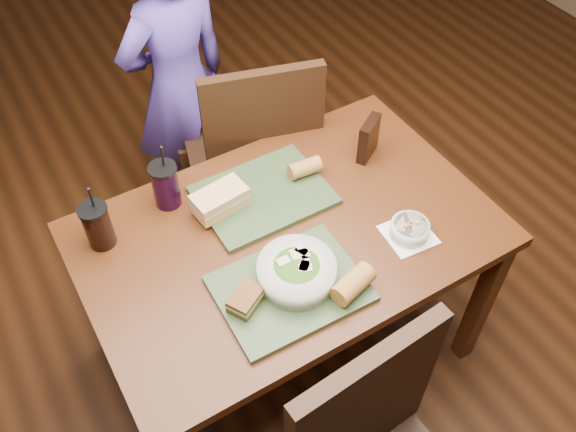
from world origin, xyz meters
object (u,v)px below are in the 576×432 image
object	(u,v)px
baguette_near	(353,284)
cup_cola	(98,225)
dining_table	(288,248)
chair_far	(252,153)
tray_near	(290,288)
tray_far	(263,195)
chip_bag	(369,139)
sandwich_far	(220,200)
cup_berry	(166,185)
sandwich_near	(246,300)
diner	(179,85)
salad_bowl	(297,271)
baguette_far	(305,168)
soup_bowl	(410,229)

from	to	relation	value
baguette_near	cup_cola	distance (m)	0.79
dining_table	chair_far	bearing A→B (deg)	73.55
tray_near	tray_far	size ratio (longest dim) A/B	1.00
chip_bag	tray_near	bearing A→B (deg)	-178.15
sandwich_far	cup_berry	distance (m)	0.18
tray_far	sandwich_near	size ratio (longest dim) A/B	3.41
sandwich_far	diner	bearing A→B (deg)	76.26
diner	salad_bowl	world-z (taller)	diner
baguette_far	tray_near	bearing A→B (deg)	-127.24
tray_far	salad_bowl	distance (m)	0.37
salad_bowl	baguette_near	world-z (taller)	salad_bowl
salad_bowl	baguette_far	distance (m)	0.44
tray_near	salad_bowl	world-z (taller)	salad_bowl
salad_bowl	soup_bowl	xyz separation A→B (m)	(0.40, -0.03, -0.03)
baguette_near	cup_berry	world-z (taller)	cup_berry
baguette_far	salad_bowl	bearing A→B (deg)	-125.15
sandwich_far	cup_cola	world-z (taller)	cup_cola
tray_far	soup_bowl	xyz separation A→B (m)	(0.31, -0.38, 0.02)
chair_far	salad_bowl	bearing A→B (deg)	-108.37
dining_table	sandwich_far	distance (m)	0.27
tray_far	sandwich_near	bearing A→B (deg)	-125.86
sandwich_far	cup_cola	xyz separation A→B (m)	(-0.37, 0.07, 0.03)
tray_far	sandwich_far	bearing A→B (deg)	173.65
soup_bowl	sandwich_far	distance (m)	0.61
diner	baguette_near	size ratio (longest dim) A/B	10.24
chair_far	sandwich_near	world-z (taller)	chair_far
diner	baguette_far	xyz separation A→B (m)	(0.13, -0.79, 0.11)
cup_berry	chip_bag	distance (m)	0.71
tray_near	baguette_near	size ratio (longest dim) A/B	3.16
soup_bowl	dining_table	bearing A→B (deg)	146.18
chair_far	sandwich_near	bearing A→B (deg)	-119.32
chair_far	baguette_far	xyz separation A→B (m)	(0.01, -0.37, 0.23)
tray_far	cup_berry	distance (m)	0.32
dining_table	baguette_near	distance (m)	0.34
diner	baguette_far	world-z (taller)	diner
soup_bowl	cup_cola	world-z (taller)	cup_cola
chair_far	cup_cola	world-z (taller)	chair_far
dining_table	chair_far	world-z (taller)	chair_far
tray_far	chip_bag	bearing A→B (deg)	-1.20
dining_table	tray_near	world-z (taller)	tray_near
tray_near	cup_cola	xyz separation A→B (m)	(-0.41, 0.46, 0.07)
cup_cola	diner	bearing A→B (deg)	51.38
baguette_far	chip_bag	world-z (taller)	chip_bag
chair_far	diner	bearing A→B (deg)	105.58
tray_far	chip_bag	distance (m)	0.42
sandwich_far	baguette_far	size ratio (longest dim) A/B	1.69
salad_bowl	sandwich_far	bearing A→B (deg)	99.73
chair_far	salad_bowl	distance (m)	0.81
diner	soup_bowl	distance (m)	1.21
sandwich_far	chair_far	bearing A→B (deg)	49.92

